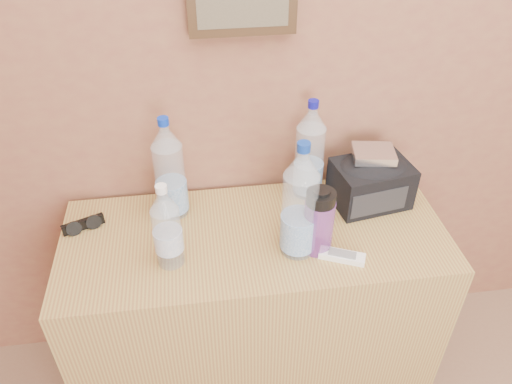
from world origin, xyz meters
TOP-DOWN VIEW (x-y plane):
  - dresser at (-0.34, 1.73)m, footprint 1.18×0.49m
  - pet_large_b at (-0.58, 1.88)m, footprint 0.09×0.09m
  - pet_large_c at (-0.14, 1.92)m, footprint 0.09×0.09m
  - pet_large_d at (-0.23, 1.65)m, footprint 0.10×0.10m
  - pet_small at (-0.59, 1.65)m, footprint 0.08×0.08m
  - nalgene_bottle at (-0.17, 1.65)m, footprint 0.09×0.09m
  - sunglasses at (-0.86, 1.83)m, footprint 0.14×0.09m
  - ac_remote at (-0.10, 1.59)m, footprint 0.14×0.09m
  - toiletry_bag at (0.06, 1.84)m, footprint 0.26×0.21m
  - foil_packet at (0.06, 1.86)m, footprint 0.15×0.13m

SIDE VIEW (x-z plane):
  - dresser at x=-0.34m, z-range 0.00..0.74m
  - ac_remote at x=-0.10m, z-range 0.74..0.76m
  - sunglasses at x=-0.86m, z-range 0.74..0.77m
  - toiletry_bag at x=0.06m, z-range 0.74..0.90m
  - nalgene_bottle at x=-0.17m, z-range 0.74..0.95m
  - pet_small at x=-0.59m, z-range 0.72..0.99m
  - pet_large_b at x=-0.58m, z-range 0.72..1.06m
  - pet_large_c at x=-0.14m, z-range 0.72..1.06m
  - pet_large_d at x=-0.23m, z-range 0.72..1.09m
  - foil_packet at x=0.06m, z-range 0.90..0.93m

